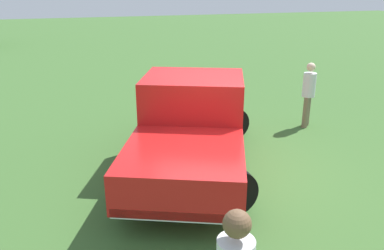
% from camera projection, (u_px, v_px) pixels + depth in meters
% --- Properties ---
extents(ground_plane, '(80.00, 80.00, 0.00)m').
position_uv_depth(ground_plane, '(226.00, 169.00, 7.81)').
color(ground_plane, '#3D662D').
extents(pickup_truck, '(3.77, 5.43, 1.81)m').
position_uv_depth(pickup_truck, '(193.00, 121.00, 7.70)').
color(pickup_truck, black).
rests_on(pickup_truck, ground_plane).
extents(person_bystander, '(0.45, 0.45, 1.66)m').
position_uv_depth(person_bystander, '(309.00, 91.00, 9.84)').
color(person_bystander, '#7A6B51').
rests_on(person_bystander, ground_plane).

